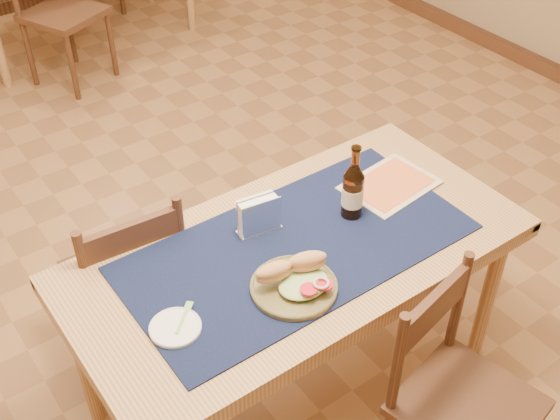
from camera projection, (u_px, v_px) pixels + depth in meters
main_table at (297, 265)px, 2.46m from camera, size 1.60×0.80×0.75m
placemat at (297, 247)px, 2.40m from camera, size 1.20×0.60×0.01m
baseboard at (195, 263)px, 3.35m from camera, size 6.00×7.00×0.10m
chair_main_far at (129, 280)px, 2.69m from camera, size 0.44×0.44×0.89m
chair_main_near at (458, 396)px, 2.28m from camera, size 0.48×0.48×0.88m
chair_back_near at (58, 9)px, 4.54m from camera, size 0.58×0.58×0.96m
sandwich_plate at (295, 282)px, 2.23m from camera, size 0.28×0.28×0.11m
side_plate at (175, 327)px, 2.11m from camera, size 0.16×0.16×0.01m
fork at (185, 315)px, 2.14m from camera, size 0.11×0.10×0.00m
beer_bottle at (353, 191)px, 2.47m from camera, size 0.08×0.08×0.29m
napkin_holder at (259, 216)px, 2.43m from camera, size 0.16×0.08×0.14m
menu_card at (390, 185)px, 2.67m from camera, size 0.37×0.29×0.01m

